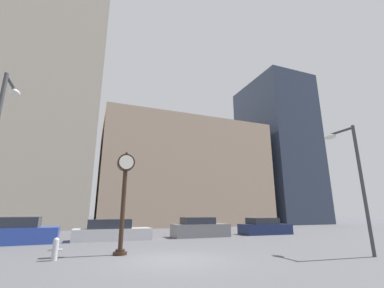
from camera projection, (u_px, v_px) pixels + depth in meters
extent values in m
plane|color=#515156|center=(174.00, 260.00, 9.53)|extent=(200.00, 200.00, 0.00)
cube|color=#BCB29E|center=(47.00, 92.00, 32.01)|extent=(12.59, 12.00, 32.46)
cube|color=tan|center=(182.00, 174.00, 35.86)|extent=(21.81, 12.00, 13.54)
cube|color=#2D384C|center=(276.00, 150.00, 42.99)|extent=(8.63, 12.00, 23.43)
cylinder|color=black|center=(120.00, 253.00, 10.63)|extent=(0.58, 0.58, 0.12)
cylinder|color=black|center=(120.00, 251.00, 10.66)|extent=(0.38, 0.38, 0.10)
cylinder|color=black|center=(123.00, 209.00, 11.09)|extent=(0.19, 0.19, 3.28)
cylinder|color=black|center=(126.00, 163.00, 11.60)|extent=(0.76, 0.34, 0.76)
cylinder|color=white|center=(126.00, 162.00, 11.44)|extent=(0.62, 0.02, 0.62)
cylinder|color=white|center=(125.00, 163.00, 11.77)|extent=(0.62, 0.02, 0.62)
sphere|color=black|center=(127.00, 153.00, 11.72)|extent=(0.12, 0.12, 0.12)
cube|color=#28429E|center=(20.00, 236.00, 14.33)|extent=(3.90, 1.99, 0.88)
cube|color=#232833|center=(19.00, 222.00, 14.44)|extent=(2.17, 1.71, 0.57)
cube|color=#BCBCC1|center=(113.00, 234.00, 16.19)|extent=(4.75, 1.77, 0.71)
cube|color=#232833|center=(109.00, 224.00, 16.27)|extent=(2.62, 1.54, 0.57)
cube|color=slate|center=(200.00, 230.00, 18.33)|extent=(4.02, 1.80, 0.88)
cube|color=#232833|center=(198.00, 221.00, 18.43)|extent=(2.22, 1.57, 0.46)
cube|color=#19234C|center=(265.00, 229.00, 20.40)|extent=(4.01, 1.96, 0.78)
cube|color=#232833|center=(262.00, 221.00, 20.50)|extent=(2.23, 1.68, 0.48)
cylinder|color=#B7B7BC|center=(55.00, 251.00, 9.46)|extent=(0.21, 0.21, 0.66)
sphere|color=#B7B7BC|center=(56.00, 240.00, 9.55)|extent=(0.20, 0.20, 0.20)
cylinder|color=#B7B7BC|center=(50.00, 250.00, 9.41)|extent=(0.14, 0.07, 0.07)
cylinder|color=#B7B7BC|center=(60.00, 250.00, 9.53)|extent=(0.14, 0.07, 0.07)
cylinder|color=#38383D|center=(11.00, 84.00, 9.55)|extent=(0.11, 1.20, 0.11)
ellipsoid|color=silver|center=(15.00, 93.00, 10.07)|extent=(0.36, 0.60, 0.24)
cylinder|color=#38383D|center=(363.00, 187.00, 10.88)|extent=(0.14, 0.14, 5.51)
cylinder|color=#38383D|center=(341.00, 131.00, 12.10)|extent=(0.11, 1.20, 0.11)
ellipsoid|color=silver|center=(331.00, 137.00, 12.61)|extent=(0.36, 0.60, 0.24)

